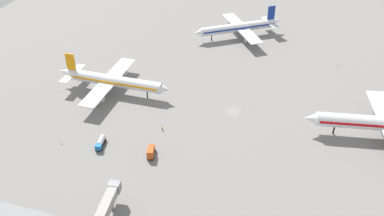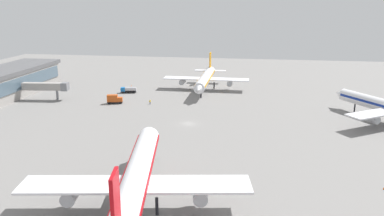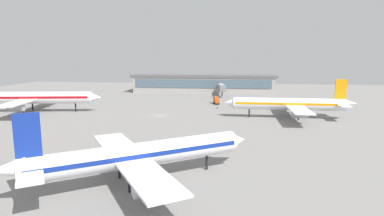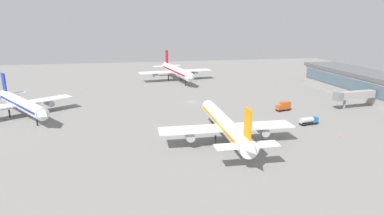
# 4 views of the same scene
# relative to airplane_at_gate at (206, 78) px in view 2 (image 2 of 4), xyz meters

# --- Properties ---
(ground) EXTENTS (288.00, 288.00, 0.00)m
(ground) POSITION_rel_airplane_at_gate_xyz_m (47.22, 0.21, -5.10)
(ground) COLOR gray
(airplane_at_gate) EXTENTS (46.00, 36.75, 14.03)m
(airplane_at_gate) POSITION_rel_airplane_at_gate_xyz_m (0.00, 0.00, 0.00)
(airplane_at_gate) COLOR white
(airplane_at_gate) RESTS_ON ground
(airplane_distant) EXTENTS (51.41, 41.63, 15.69)m
(airplane_distant) POSITION_rel_airplane_at_gate_xyz_m (97.61, -0.80, 0.60)
(airplane_distant) COLOR white
(airplane_distant) RESTS_ON ground
(fuel_truck) EXTENTS (3.07, 6.53, 2.50)m
(fuel_truck) POSITION_rel_airplane_at_gate_xyz_m (10.00, -31.08, -3.71)
(fuel_truck) COLOR black
(fuel_truck) RESTS_ON ground
(catering_truck) EXTENTS (3.24, 5.89, 3.30)m
(catering_truck) POSITION_rel_airplane_at_gate_xyz_m (27.30, -30.94, -3.40)
(catering_truck) COLOR black
(catering_truck) RESTS_ON ground
(ground_crew_worker) EXTENTS (0.54, 0.54, 1.67)m
(ground_crew_worker) POSITION_rel_airplane_at_gate_xyz_m (26.29, -17.53, -4.25)
(ground_crew_worker) COLOR #1E2338
(ground_crew_worker) RESTS_ON ground
(jet_bridge) EXTENTS (4.84, 17.87, 6.74)m
(jet_bridge) POSITION_rel_airplane_at_gate_xyz_m (25.59, -58.54, 0.03)
(jet_bridge) COLOR #9E9993
(jet_bridge) RESTS_ON ground
(safety_cone_near_gate) EXTENTS (0.44, 0.44, 0.60)m
(safety_cone_near_gate) POSITION_rel_airplane_at_gate_xyz_m (83.53, 46.47, -4.80)
(safety_cone_near_gate) COLOR #EA590C
(safety_cone_near_gate) RESTS_ON ground
(safety_cone_mid_apron) EXTENTS (0.44, 0.44, 0.60)m
(safety_cone_mid_apron) POSITION_rel_airplane_at_gate_xyz_m (-2.68, -33.95, -4.80)
(safety_cone_mid_apron) COLOR #EA590C
(safety_cone_mid_apron) RESTS_ON ground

